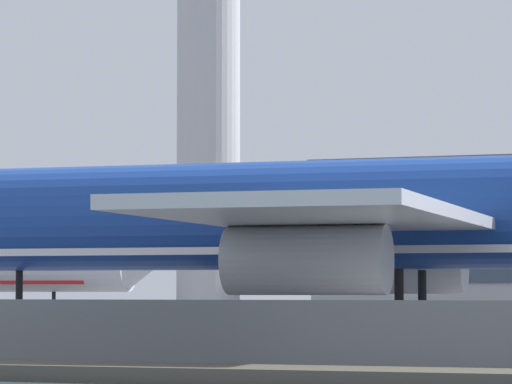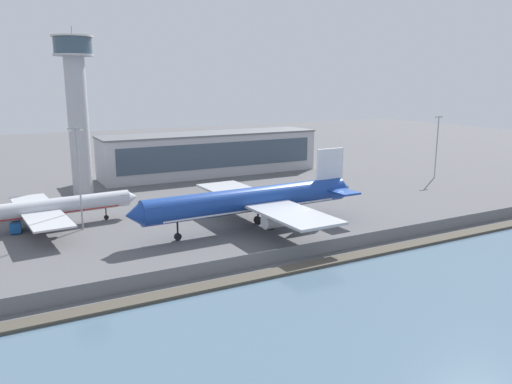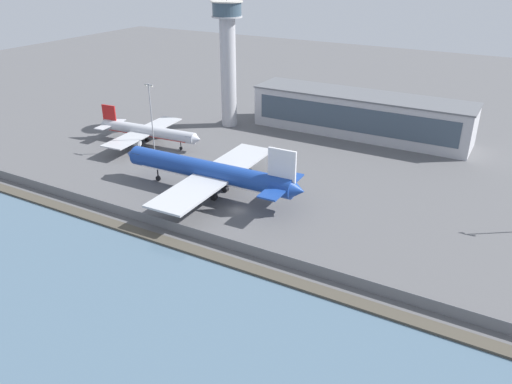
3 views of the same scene
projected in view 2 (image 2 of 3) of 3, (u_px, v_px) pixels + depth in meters
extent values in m
plane|color=#565659|center=(308.00, 226.00, 108.58)|extent=(500.00, 500.00, 0.00)
cube|color=#474238|center=(372.00, 253.00, 90.91)|extent=(320.00, 3.00, 0.50)
cube|color=slate|center=(356.00, 241.00, 94.56)|extent=(280.00, 0.08, 2.47)
cylinder|color=slate|center=(356.00, 241.00, 94.56)|extent=(0.10, 0.10, 2.47)
cylinder|color=#193D93|center=(251.00, 200.00, 105.81)|extent=(47.63, 6.32, 5.18)
cone|color=#193D93|center=(134.00, 215.00, 93.60)|extent=(3.48, 5.00, 4.92)
cone|color=#193D93|center=(344.00, 188.00, 118.01)|extent=(3.48, 4.74, 4.66)
cube|color=#232D3D|center=(151.00, 209.00, 95.08)|extent=(2.95, 4.47, 1.55)
cube|color=silver|center=(251.00, 206.00, 106.11)|extent=(40.48, 5.11, 0.93)
cube|color=#B7BABF|center=(290.00, 213.00, 97.43)|extent=(11.00, 23.05, 0.52)
cube|color=#B7BABF|center=(236.00, 192.00, 116.77)|extent=(11.00, 23.05, 0.52)
cylinder|color=#B7BABF|center=(279.00, 220.00, 98.64)|extent=(6.72, 3.01, 2.85)
cylinder|color=#B7BABF|center=(234.00, 201.00, 114.89)|extent=(6.72, 3.01, 2.85)
cube|color=silver|center=(330.00, 168.00, 114.84)|extent=(7.14, 0.79, 8.80)
cube|color=#193D93|center=(341.00, 191.00, 112.31)|extent=(4.95, 8.47, 0.41)
cube|color=#193D93|center=(318.00, 185.00, 119.41)|extent=(4.95, 8.47, 0.41)
cylinder|color=black|center=(178.00, 229.00, 98.62)|extent=(0.36, 0.36, 3.03)
cylinder|color=black|center=(178.00, 237.00, 98.95)|extent=(1.46, 0.60, 1.45)
cylinder|color=black|center=(271.00, 219.00, 105.99)|extent=(0.41, 0.41, 3.03)
cylinder|color=black|center=(271.00, 226.00, 106.32)|extent=(1.70, 1.21, 1.67)
cylinder|color=black|center=(258.00, 214.00, 110.60)|extent=(0.41, 0.41, 3.03)
cylinder|color=black|center=(258.00, 220.00, 110.93)|extent=(1.70, 1.21, 1.67)
cylinder|color=silver|center=(48.00, 207.00, 106.71)|extent=(35.31, 6.35, 3.68)
cone|color=silver|center=(132.00, 197.00, 116.53)|extent=(2.65, 3.67, 3.50)
cube|color=#232D3D|center=(122.00, 196.00, 115.15)|extent=(2.26, 3.28, 1.11)
cube|color=#B21919|center=(48.00, 212.00, 106.93)|extent=(30.00, 5.21, 0.66)
cube|color=#B7BABF|center=(32.00, 203.00, 112.81)|extent=(8.99, 17.40, 0.37)
cube|color=#B7BABF|center=(47.00, 220.00, 98.96)|extent=(8.99, 17.40, 0.37)
cylinder|color=#B7BABF|center=(39.00, 209.00, 112.52)|extent=(5.06, 2.39, 2.03)
cylinder|color=#B7BABF|center=(52.00, 223.00, 100.88)|extent=(5.06, 2.39, 2.03)
cylinder|color=black|center=(106.00, 213.00, 113.83)|extent=(0.26, 0.26, 2.16)
cylinder|color=black|center=(106.00, 217.00, 114.06)|extent=(1.06, 0.48, 1.03)
cylinder|color=black|center=(35.00, 220.00, 107.63)|extent=(0.29, 0.29, 2.16)
cylinder|color=black|center=(36.00, 225.00, 107.86)|extent=(1.25, 0.92, 1.19)
cylinder|color=black|center=(38.00, 224.00, 104.45)|extent=(0.29, 0.29, 2.16)
cylinder|color=black|center=(39.00, 229.00, 104.68)|extent=(1.25, 0.92, 1.19)
cube|color=#1E2328|center=(206.00, 213.00, 117.31)|extent=(3.57, 3.02, 1.11)
cube|color=#283847|center=(204.00, 209.00, 117.16)|extent=(1.62, 1.67, 0.50)
cylinder|color=black|center=(202.00, 215.00, 116.78)|extent=(0.71, 0.55, 0.70)
cylinder|color=black|center=(203.00, 213.00, 118.10)|extent=(0.71, 0.55, 0.70)
cylinder|color=black|center=(210.00, 215.00, 116.69)|extent=(0.71, 0.55, 0.70)
cylinder|color=black|center=(211.00, 214.00, 118.01)|extent=(0.71, 0.55, 0.70)
cube|color=#19519E|center=(16.00, 226.00, 104.54)|extent=(2.49, 5.34, 2.07)
cube|color=#283847|center=(15.00, 226.00, 102.83)|extent=(2.08, 1.29, 0.83)
cube|color=orange|center=(15.00, 221.00, 104.30)|extent=(1.08, 0.58, 0.16)
cylinder|color=black|center=(21.00, 231.00, 103.65)|extent=(0.28, 0.85, 0.84)
cylinder|color=black|center=(11.00, 232.00, 102.91)|extent=(0.28, 0.85, 0.84)
cylinder|color=black|center=(21.00, 227.00, 106.53)|extent=(0.28, 0.85, 0.84)
cylinder|color=black|center=(11.00, 228.00, 105.79)|extent=(0.28, 0.85, 0.84)
cylinder|color=#ADADB2|center=(79.00, 127.00, 135.33)|extent=(5.40, 5.40, 37.52)
cylinder|color=#ADADB2|center=(73.00, 55.00, 131.26)|extent=(10.26, 10.26, 0.50)
cylinder|color=#384C5B|center=(73.00, 46.00, 130.75)|extent=(9.75, 9.75, 4.32)
cylinder|color=beige|center=(72.00, 36.00, 130.24)|extent=(10.77, 10.77, 0.40)
cylinder|color=#333338|center=(71.00, 31.00, 129.94)|extent=(0.12, 0.12, 2.40)
cube|color=#B2B2B7|center=(211.00, 154.00, 170.10)|extent=(73.87, 16.23, 13.63)
cube|color=#3D4C5B|center=(221.00, 155.00, 162.91)|extent=(67.96, 0.16, 8.18)
cube|color=#5B5E63|center=(210.00, 133.00, 168.59)|extent=(74.47, 16.83, 0.50)
cylinder|color=#93969B|center=(437.00, 147.00, 162.47)|extent=(0.36, 0.36, 20.27)
cube|color=#93969B|center=(439.00, 117.00, 160.35)|extent=(3.20, 0.24, 0.24)
cube|color=silver|center=(436.00, 118.00, 159.86)|extent=(0.60, 0.40, 0.44)
cube|color=silver|center=(442.00, 117.00, 160.98)|extent=(0.60, 0.40, 0.44)
cylinder|color=#93969B|center=(79.00, 179.00, 104.16)|extent=(0.36, 0.36, 21.76)
cube|color=#93969B|center=(75.00, 128.00, 101.89)|extent=(3.20, 0.24, 0.24)
cube|color=silver|center=(69.00, 130.00, 101.40)|extent=(0.60, 0.40, 0.44)
cube|color=silver|center=(81.00, 130.00, 102.51)|extent=(0.60, 0.40, 0.44)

